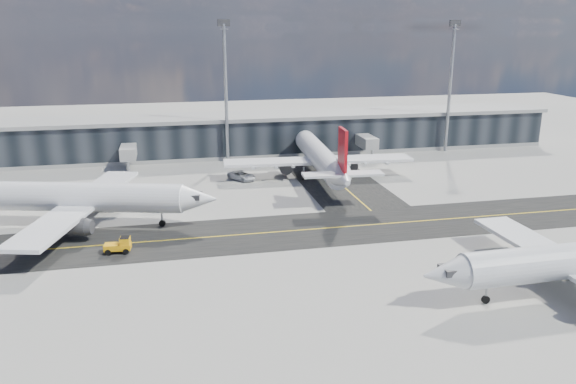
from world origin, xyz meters
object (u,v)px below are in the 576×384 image
airliner_af (69,197)px  service_van (242,176)px  baggage_tug (120,245)px  airliner_redtail (320,157)px

airliner_af → service_van: airliner_af is taller
airliner_af → baggage_tug: size_ratio=12.29×
baggage_tug → service_van: (19.74, 31.77, -0.20)m
airliner_af → baggage_tug: (7.56, -12.36, -3.10)m
baggage_tug → service_van: size_ratio=0.58×
airliner_af → airliner_redtail: bearing=127.5°
baggage_tug → service_van: 37.40m
airliner_af → service_van: 33.66m
airliner_af → service_van: size_ratio=7.07×
airliner_af → airliner_redtail: size_ratio=0.99×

